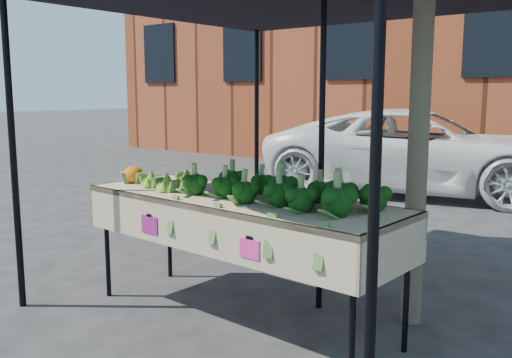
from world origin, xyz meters
The scene contains 8 objects.
ground centered at (0.00, 0.00, 0.00)m, with size 90.00×90.00×0.00m, color #262629.
table centered at (0.04, 0.00, 0.45)m, with size 2.43×0.91×0.90m.
canopy centered at (0.01, 0.64, 1.37)m, with size 3.16×3.16×2.74m, color black, non-canonical shape.
broccoli_heap centered at (0.37, 0.03, 1.01)m, with size 1.44×0.54×0.23m, color #0D3410.
romanesco_cluster centered at (-0.62, 0.04, 0.99)m, with size 0.41×0.55×0.18m, color #87A92D.
cauliflower_pair centered at (-1.01, -0.05, 0.98)m, with size 0.18×0.18×0.16m, color orange.
vehicle centered at (-1.01, 5.81, 2.44)m, with size 2.25×1.36×4.88m, color white.
street_tree centered at (1.02, 0.75, 2.04)m, with size 2.07×2.07×4.07m, color #1E4C14, non-canonical shape.
Camera 1 is at (2.49, -2.91, 1.61)m, focal length 39.28 mm.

